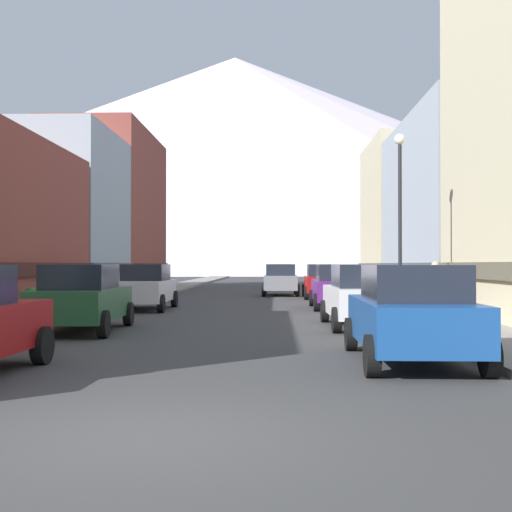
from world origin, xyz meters
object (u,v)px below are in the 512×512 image
object	(u,v)px
streetlamp_right	(400,196)
car_driving_0	(280,280)
car_driving_1	(279,276)
pedestrian_0	(435,291)
car_left_1	(82,298)
potted_plant_0	(31,300)
car_right_0	(411,313)
car_right_3	(323,281)
pedestrian_1	(127,282)
car_right_2	(337,286)
car_left_2	(145,287)
car_right_1	(363,296)

from	to	relation	value
streetlamp_right	car_driving_0	bearing A→B (deg)	102.71
car_driving_1	pedestrian_0	distance (m)	29.75
car_left_1	potted_plant_0	world-z (taller)	car_left_1
car_right_0	car_right_3	size ratio (longest dim) A/B	1.00
car_right_3	car_driving_1	bearing A→B (deg)	98.37
car_left_1	pedestrian_0	size ratio (longest dim) A/B	2.59
car_driving_1	car_left_1	bearing A→B (deg)	-99.41
potted_plant_0	pedestrian_1	world-z (taller)	pedestrian_1
car_driving_0	potted_plant_0	bearing A→B (deg)	-118.61
pedestrian_0	car_right_3	bearing A→B (deg)	99.63
car_right_2	pedestrian_1	world-z (taller)	car_right_2
car_left_2	pedestrian_1	xyz separation A→B (m)	(-2.45, 7.78, -0.03)
car_driving_1	potted_plant_0	bearing A→B (deg)	-107.33
car_right_1	potted_plant_0	world-z (taller)	car_right_1
car_left_1	car_driving_1	bearing A→B (deg)	80.59
car_left_1	pedestrian_1	size ratio (longest dim) A/B	2.85
car_right_3	streetlamp_right	size ratio (longest dim) A/B	0.75
car_driving_0	pedestrian_1	xyz separation A→B (m)	(-7.85, -4.35, -0.03)
car_right_0	streetlamp_right	size ratio (longest dim) A/B	0.75
car_right_2	car_driving_1	bearing A→B (deg)	95.42
car_left_1	car_driving_1	xyz separation A→B (m)	(5.40, 32.59, 0.00)
car_left_2	streetlamp_right	world-z (taller)	streetlamp_right
car_driving_1	potted_plant_0	world-z (taller)	car_driving_1
car_left_1	car_driving_0	distance (m)	21.48
car_right_0	car_left_2	bearing A→B (deg)	118.36
car_left_1	car_right_2	world-z (taller)	same
car_left_1	car_driving_0	size ratio (longest dim) A/B	1.01
car_right_0	streetlamp_right	bearing A→B (deg)	80.81
car_right_3	car_driving_0	world-z (taller)	same
car_left_2	car_driving_0	bearing A→B (deg)	66.00
car_right_3	car_right_1	bearing A→B (deg)	-89.99
car_right_3	streetlamp_right	xyz separation A→B (m)	(1.55, -13.47, 3.09)
car_left_1	car_right_2	distance (m)	12.08
pedestrian_1	pedestrian_0	bearing A→B (deg)	-46.66
car_driving_0	car_right_0	bearing A→B (deg)	-85.20
car_right_1	pedestrian_1	size ratio (longest dim) A/B	2.83
potted_plant_0	pedestrian_0	distance (m)	13.38
streetlamp_right	car_left_2	bearing A→B (deg)	153.81
car_right_0	pedestrian_0	distance (m)	8.96
car_left_1	potted_plant_0	xyz separation A→B (m)	(-3.20, 5.03, -0.33)
potted_plant_0	pedestrian_1	distance (m)	11.45
car_driving_0	car_right_2	bearing A→B (deg)	-79.08
car_left_1	car_right_3	distance (m)	19.20
car_left_1	car_right_0	bearing A→B (deg)	-35.49
car_left_2	car_driving_1	xyz separation A→B (m)	(5.40, 23.92, 0.00)
car_right_0	car_driving_1	world-z (taller)	same
car_left_2	car_right_0	distance (m)	16.00
car_driving_0	car_right_3	bearing A→B (deg)	-55.13
car_right_0	car_right_3	distance (m)	23.05
car_right_0	pedestrian_1	xyz separation A→B (m)	(-10.05, 21.86, -0.03)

